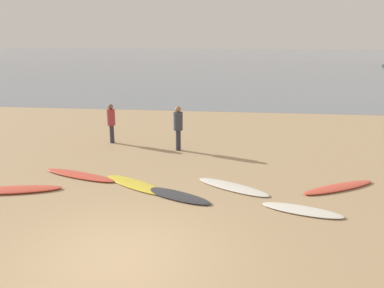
% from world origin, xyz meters
% --- Properties ---
extents(ground_plane, '(120.00, 120.00, 0.20)m').
position_xyz_m(ground_plane, '(0.00, 10.00, -0.10)').
color(ground_plane, tan).
rests_on(ground_plane, ground).
extents(ocean_water, '(140.00, 100.00, 0.01)m').
position_xyz_m(ocean_water, '(0.00, 65.33, 0.00)').
color(ocean_water, slate).
rests_on(ocean_water, ground).
extents(surfboard_0, '(2.72, 1.22, 0.10)m').
position_xyz_m(surfboard_0, '(-3.87, 2.90, 0.05)').
color(surfboard_0, '#D84C38').
rests_on(surfboard_0, ground).
extents(surfboard_1, '(2.58, 1.30, 0.08)m').
position_xyz_m(surfboard_1, '(-2.50, 4.28, 0.04)').
color(surfboard_1, '#D84C38').
rests_on(surfboard_1, ground).
extents(surfboard_2, '(2.30, 1.78, 0.07)m').
position_xyz_m(surfboard_2, '(-0.62, 3.74, 0.03)').
color(surfboard_2, yellow).
rests_on(surfboard_2, ground).
extents(surfboard_3, '(2.12, 1.42, 0.08)m').
position_xyz_m(surfboard_3, '(0.66, 3.08, 0.04)').
color(surfboard_3, '#333338').
rests_on(surfboard_3, ground).
extents(surfboard_4, '(2.24, 1.63, 0.07)m').
position_xyz_m(surfboard_4, '(2.11, 3.88, 0.03)').
color(surfboard_4, silver).
rests_on(surfboard_4, ground).
extents(surfboard_5, '(2.03, 1.12, 0.07)m').
position_xyz_m(surfboard_5, '(3.82, 2.54, 0.03)').
color(surfboard_5, silver).
rests_on(surfboard_5, ground).
extents(surfboard_6, '(2.33, 1.67, 0.08)m').
position_xyz_m(surfboard_6, '(5.05, 4.19, 0.04)').
color(surfboard_6, '#D84C38').
rests_on(surfboard_6, ground).
extents(person_0, '(0.33, 0.33, 1.65)m').
position_xyz_m(person_0, '(0.03, 7.45, 0.97)').
color(person_0, '#2D2D38').
rests_on(person_0, ground).
extents(person_1, '(0.31, 0.31, 1.55)m').
position_xyz_m(person_1, '(-2.74, 8.18, 0.91)').
color(person_1, '#2D2D38').
rests_on(person_1, ground).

